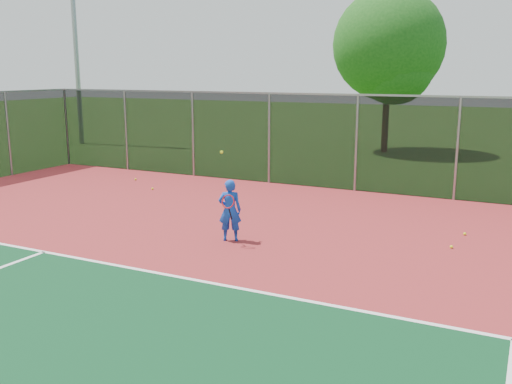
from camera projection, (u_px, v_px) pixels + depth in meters
court_apron at (356, 341)px, 8.00m from camera, size 30.00×20.00×0.02m
fence_back at (457, 148)px, 16.45m from camera, size 30.00×0.06×3.03m
tennis_player at (230, 210)px, 12.59m from camera, size 0.60×0.67×2.00m
practice_ball_0 at (136, 179)px, 19.74m from camera, size 0.07×0.07×0.07m
practice_ball_1 at (152, 189)px, 18.17m from camera, size 0.07×0.07×0.07m
practice_ball_3 at (465, 234)px, 13.13m from camera, size 0.07×0.07×0.07m
practice_ball_4 at (451, 247)px, 12.15m from camera, size 0.07×0.07×0.07m
floodlight_nw at (73, 5)px, 28.55m from camera, size 0.90×0.40×12.37m
tree_back_left at (390, 50)px, 25.78m from camera, size 5.07×5.07×7.45m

